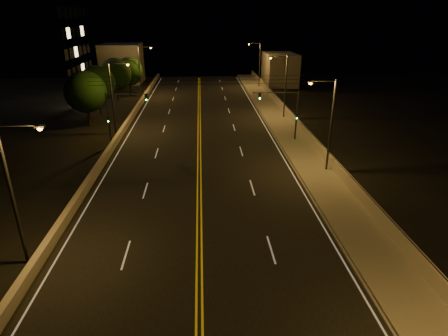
{
  "coord_description": "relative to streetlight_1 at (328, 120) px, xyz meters",
  "views": [
    {
      "loc": [
        0.34,
        -8.97,
        13.74
      ],
      "look_at": [
        2.0,
        18.0,
        2.5
      ],
      "focal_mm": 30.0,
      "sensor_mm": 36.0,
      "label": 1
    }
  ],
  "objects": [
    {
      "name": "distant_building_right",
      "position": [
        4.99,
        45.93,
        -1.88
      ],
      "size": [
        6.0,
        10.0,
        6.2
      ],
      "primitive_type": "cube",
      "color": "gray",
      "rests_on": "ground"
    },
    {
      "name": "tree_1",
      "position": [
        -25.96,
        23.65,
        -0.63
      ],
      "size": [
        5.09,
        5.09,
        6.9
      ],
      "color": "black",
      "rests_on": "ground"
    },
    {
      "name": "distant_building_left",
      "position": [
        -27.51,
        50.38,
        -1.06
      ],
      "size": [
        8.0,
        8.0,
        7.84
      ],
      "primitive_type": "cube",
      "color": "gray",
      "rests_on": "ground"
    },
    {
      "name": "tree_3",
      "position": [
        -23.76,
        36.75,
        -0.8
      ],
      "size": [
        4.9,
        4.9,
        6.64
      ],
      "color": "black",
      "rests_on": "ground"
    },
    {
      "name": "streetlight_6",
      "position": [
        -21.41,
        35.58,
        0.0
      ],
      "size": [
        2.55,
        0.28,
        8.56
      ],
      "color": "#2D2D33",
      "rests_on": "ground"
    },
    {
      "name": "streetlight_4",
      "position": [
        -21.41,
        -12.29,
        0.0
      ],
      "size": [
        2.55,
        0.28,
        8.56
      ],
      "color": "#2D2D33",
      "rests_on": "ground"
    },
    {
      "name": "overhead_wires",
      "position": [
        -11.51,
        7.07,
        2.42
      ],
      "size": [
        22.0,
        0.03,
        0.83
      ],
      "color": "black"
    },
    {
      "name": "streetlight_5",
      "position": [
        -21.41,
        13.38,
        0.0
      ],
      "size": [
        2.55,
        0.28,
        8.56
      ],
      "color": "#2D2D33",
      "rests_on": "ground"
    },
    {
      "name": "parapet_rail",
      "position": [
        0.94,
        -2.43,
        -3.65
      ],
      "size": [
        0.06,
        120.0,
        0.06
      ],
      "primitive_type": "cylinder",
      "rotation": [
        1.57,
        0.0,
        0.0
      ],
      "color": "black",
      "rests_on": "parapet_wall"
    },
    {
      "name": "traffic_signal_right",
      "position": [
        -1.53,
        9.01,
        -1.24
      ],
      "size": [
        5.11,
        0.31,
        5.88
      ],
      "color": "#2D2D33",
      "rests_on": "ground"
    },
    {
      "name": "streetlight_2",
      "position": [
        0.0,
        19.04,
        0.0
      ],
      "size": [
        2.55,
        0.28,
        8.56
      ],
      "color": "#2D2D33",
      "rests_on": "ground"
    },
    {
      "name": "streetlight_3",
      "position": [
        0.0,
        42.49,
        0.0
      ],
      "size": [
        2.55,
        0.28,
        8.56
      ],
      "color": "#2D2D33",
      "rests_on": "ground"
    },
    {
      "name": "tree_2",
      "position": [
        -25.14,
        32.12,
        -0.56
      ],
      "size": [
        5.17,
        5.17,
        7.01
      ],
      "color": "black",
      "rests_on": "ground"
    },
    {
      "name": "road",
      "position": [
        -11.51,
        -2.43,
        -4.97
      ],
      "size": [
        18.0,
        120.0,
        0.02
      ],
      "primitive_type": "cube",
      "color": "black",
      "rests_on": "ground"
    },
    {
      "name": "jersey_barrier",
      "position": [
        -20.91,
        -2.43,
        -4.6
      ],
      "size": [
        0.45,
        120.0,
        0.76
      ],
      "primitive_type": "cube",
      "color": "#AEA191",
      "rests_on": "ground"
    },
    {
      "name": "tree_0",
      "position": [
        -25.75,
        16.9,
        -0.51
      ],
      "size": [
        5.24,
        5.24,
        7.1
      ],
      "color": "black",
      "rests_on": "ground"
    },
    {
      "name": "streetlight_1",
      "position": [
        0.0,
        0.0,
        0.0
      ],
      "size": [
        2.55,
        0.28,
        8.56
      ],
      "color": "#2D2D33",
      "rests_on": "ground"
    },
    {
      "name": "parapet_wall",
      "position": [
        0.94,
        -2.43,
        -4.18
      ],
      "size": [
        0.3,
        120.0,
        1.0
      ],
      "primitive_type": "cube",
      "color": "#AEA191",
      "rests_on": "sidewalk"
    },
    {
      "name": "traffic_signal_left",
      "position": [
        -20.28,
        9.01,
        -1.24
      ],
      "size": [
        5.11,
        0.31,
        5.88
      ],
      "color": "#2D2D33",
      "rests_on": "ground"
    },
    {
      "name": "curb",
      "position": [
        -2.58,
        -2.43,
        -4.9
      ],
      "size": [
        0.14,
        120.0,
        0.15
      ],
      "primitive_type": "cube",
      "color": "gray",
      "rests_on": "ground"
    },
    {
      "name": "sidewalk",
      "position": [
        -0.71,
        -2.43,
        -4.83
      ],
      "size": [
        3.6,
        120.0,
        0.3
      ],
      "primitive_type": "cube",
      "color": "gray",
      "rests_on": "ground"
    },
    {
      "name": "lane_markings",
      "position": [
        -11.51,
        -2.51,
        -4.96
      ],
      "size": [
        17.32,
        116.0,
        0.0
      ],
      "color": "silver",
      "rests_on": "road"
    }
  ]
}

